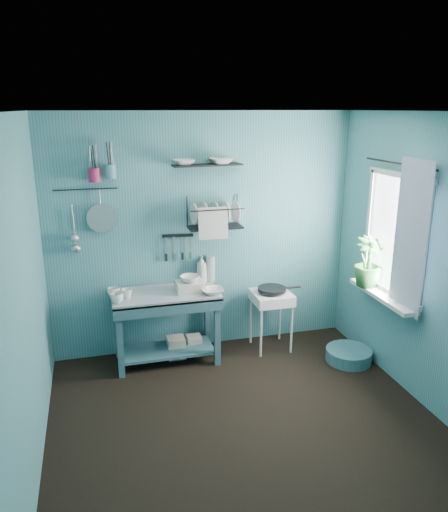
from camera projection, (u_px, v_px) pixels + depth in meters
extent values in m
plane|color=black|center=(244.00, 421.00, 4.18)|extent=(3.20, 3.20, 0.00)
plane|color=silver|center=(249.00, 111.00, 3.47)|extent=(3.20, 3.20, 0.00)
plane|color=teal|center=(203.00, 235.00, 5.21)|extent=(3.20, 0.00, 3.20)
plane|color=teal|center=(338.00, 379.00, 2.44)|extent=(3.20, 0.00, 3.20)
plane|color=teal|center=(25.00, 301.00, 3.43)|extent=(0.00, 3.00, 3.00)
plane|color=teal|center=(426.00, 264.00, 4.22)|extent=(0.00, 3.00, 3.00)
cube|color=#2D5560|center=(166.00, 327.00, 5.09)|extent=(1.15, 0.73, 0.75)
imported|color=silver|center=(117.00, 298.00, 4.70)|extent=(0.12, 0.12, 0.10)
imported|color=silver|center=(127.00, 294.00, 4.82)|extent=(0.14, 0.14, 0.09)
imported|color=silver|center=(114.00, 293.00, 4.84)|extent=(0.17, 0.17, 0.10)
cube|color=beige|center=(190.00, 286.00, 5.01)|extent=(0.28, 0.22, 0.10)
imported|color=silver|center=(190.00, 279.00, 4.99)|extent=(0.19, 0.19, 0.06)
imported|color=beige|center=(202.00, 269.00, 5.23)|extent=(0.11, 0.12, 0.30)
cylinder|color=#A2ADB5|center=(211.00, 269.00, 5.27)|extent=(0.09, 0.09, 0.28)
imported|color=silver|center=(212.00, 291.00, 4.95)|extent=(0.22, 0.22, 0.05)
cube|color=silver|center=(271.00, 320.00, 5.38)|extent=(0.46, 0.46, 0.64)
cylinder|color=black|center=(272.00, 289.00, 5.28)|extent=(0.30, 0.30, 0.03)
cube|color=black|center=(178.00, 236.00, 5.11)|extent=(0.32, 0.06, 0.03)
cube|color=black|center=(215.00, 213.00, 5.04)|extent=(0.58, 0.32, 0.32)
cube|color=black|center=(207.00, 165.00, 4.92)|extent=(0.71, 0.23, 0.02)
imported|color=silver|center=(184.00, 153.00, 4.83)|extent=(0.23, 0.23, 0.05)
imported|color=silver|center=(221.00, 154.00, 4.92)|extent=(0.25, 0.25, 0.06)
cylinder|color=#AB1F4C|center=(94.00, 175.00, 4.69)|extent=(0.11, 0.11, 0.13)
cylinder|color=teal|center=(110.00, 171.00, 4.71)|extent=(0.11, 0.11, 0.13)
cylinder|color=#A5A9AD|center=(101.00, 218.00, 4.84)|extent=(0.28, 0.03, 0.28)
cylinder|color=#A5A9AD|center=(73.00, 220.00, 4.79)|extent=(0.01, 0.01, 0.30)
cylinder|color=#A5A9AD|center=(74.00, 231.00, 4.82)|extent=(0.01, 0.01, 0.30)
cylinder|color=black|center=(86.00, 189.00, 4.75)|extent=(0.60, 0.01, 0.01)
plane|color=white|center=(396.00, 235.00, 4.59)|extent=(0.00, 1.10, 1.10)
cube|color=silver|center=(382.00, 296.00, 4.74)|extent=(0.16, 0.95, 0.04)
plane|color=silver|center=(410.00, 238.00, 4.29)|extent=(0.00, 1.35, 1.35)
cylinder|color=black|center=(399.00, 164.00, 4.40)|extent=(0.02, 1.05, 0.02)
imported|color=#2A692E|center=(368.00, 262.00, 4.88)|extent=(0.28, 0.28, 0.50)
cube|color=tan|center=(176.00, 347.00, 5.24)|extent=(0.18, 0.18, 0.22)
cube|color=tan|center=(194.00, 345.00, 5.32)|extent=(0.15, 0.15, 0.20)
cylinder|color=#3F727C|center=(349.00, 355.00, 5.16)|extent=(0.47, 0.47, 0.13)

